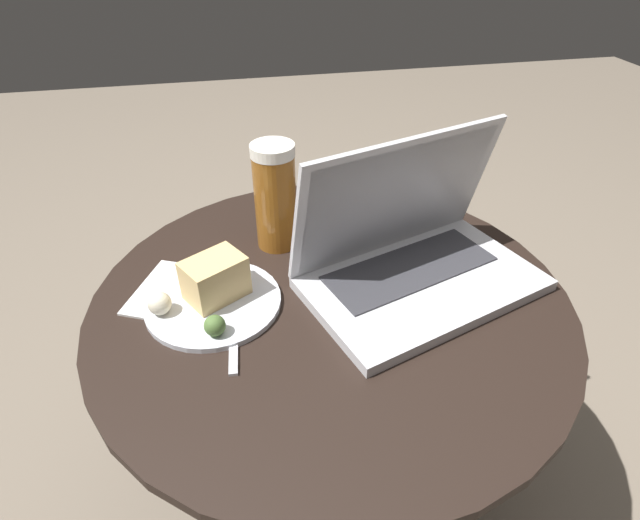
{
  "coord_description": "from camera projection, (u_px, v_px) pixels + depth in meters",
  "views": [
    {
      "loc": [
        -0.14,
        -0.59,
        1.02
      ],
      "look_at": [
        -0.02,
        -0.0,
        0.58
      ],
      "focal_mm": 28.0,
      "sensor_mm": 36.0,
      "label": 1
    }
  ],
  "objects": [
    {
      "name": "ground_plane",
      "position": [
        328.0,
        475.0,
        1.09
      ],
      "size": [
        6.0,
        6.0,
        0.0
      ],
      "primitive_type": "plane",
      "color": "#726656"
    },
    {
      "name": "laptop",
      "position": [
        413.0,
        255.0,
        0.79
      ],
      "size": [
        0.41,
        0.32,
        0.23
      ],
      "color": "silver",
      "rests_on": "table"
    },
    {
      "name": "napkin",
      "position": [
        199.0,
        295.0,
        0.78
      ],
      "size": [
        0.24,
        0.21,
        0.0
      ],
      "color": "white",
      "rests_on": "table"
    },
    {
      "name": "fork",
      "position": [
        234.0,
        323.0,
        0.73
      ],
      "size": [
        0.03,
        0.17,
        0.0
      ],
      "color": "silver",
      "rests_on": "table"
    },
    {
      "name": "beer_glass",
      "position": [
        275.0,
        197.0,
        0.84
      ],
      "size": [
        0.07,
        0.07,
        0.19
      ],
      "color": "brown",
      "rests_on": "table"
    },
    {
      "name": "snack_plate",
      "position": [
        212.0,
        292.0,
        0.75
      ],
      "size": [
        0.21,
        0.21,
        0.07
      ],
      "color": "silver",
      "rests_on": "table"
    },
    {
      "name": "table",
      "position": [
        330.0,
        344.0,
        0.85
      ],
      "size": [
        0.74,
        0.74,
        0.51
      ],
      "color": "#9E9EA3",
      "rests_on": "ground_plane"
    }
  ]
}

